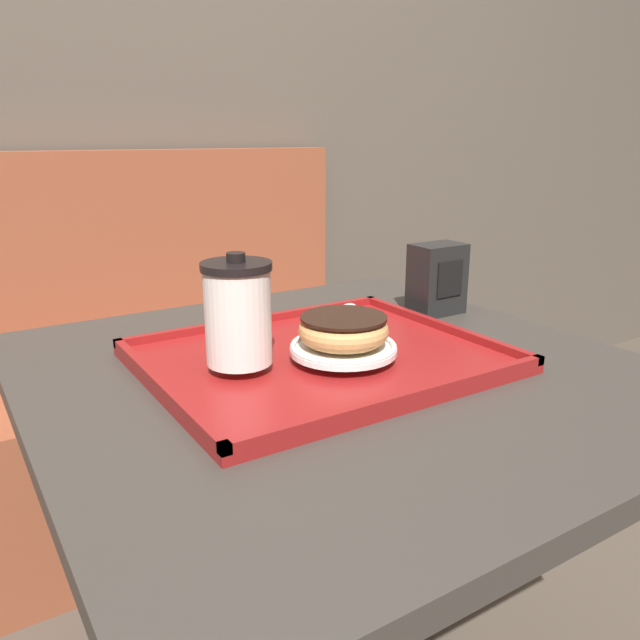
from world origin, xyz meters
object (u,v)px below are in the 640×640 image
(coffee_cup_front, at_px, (238,313))
(spoon, at_px, (341,311))
(donut_chocolate_glazed, at_px, (342,330))
(napkin_dispenser, at_px, (437,279))

(coffee_cup_front, xyz_separation_m, spoon, (0.24, 0.12, -0.06))
(donut_chocolate_glazed, bearing_deg, napkin_dispenser, 25.23)
(donut_chocolate_glazed, distance_m, spoon, 0.20)
(coffee_cup_front, bearing_deg, spoon, 26.23)
(spoon, height_order, napkin_dispenser, napkin_dispenser)
(donut_chocolate_glazed, relative_size, spoon, 0.81)
(napkin_dispenser, bearing_deg, coffee_cup_front, -166.95)
(spoon, xyz_separation_m, napkin_dispenser, (0.19, -0.02, 0.03))
(donut_chocolate_glazed, height_order, spoon, donut_chocolate_glazed)
(napkin_dispenser, bearing_deg, spoon, 174.74)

